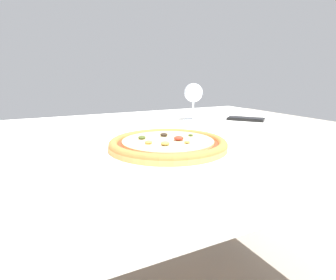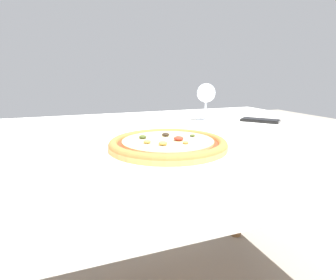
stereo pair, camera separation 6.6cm
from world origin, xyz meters
name	(u,v)px [view 1 (the left image)]	position (x,y,z in m)	size (l,w,h in m)	color
dining_table	(156,159)	(0.00, 0.00, 0.65)	(1.42, 1.07, 0.72)	brown
pizza_plate	(168,145)	(-0.05, -0.19, 0.74)	(0.33, 0.33, 0.04)	white
fork	(5,141)	(-0.41, 0.10, 0.73)	(0.05, 0.17, 0.00)	silver
wine_glass_far_left	(193,94)	(0.25, 0.19, 0.83)	(0.07, 0.07, 0.15)	silver
cell_phone	(246,119)	(0.44, 0.09, 0.73)	(0.15, 0.16, 0.01)	black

